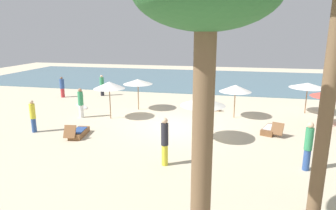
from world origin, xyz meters
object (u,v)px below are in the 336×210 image
at_px(lounger_1, 78,133).
at_px(umbrella_2, 138,82).
at_px(umbrella_4, 235,88).
at_px(person_2, 81,103).
at_px(lounger_0, 271,130).
at_px(person_3, 308,146).
at_px(umbrella_3, 333,94).
at_px(person_1, 102,85).
at_px(umbrella_1, 308,85).
at_px(umbrella_5, 203,102).
at_px(person_4, 62,87).
at_px(surfboard, 82,106).
at_px(dog, 217,109).
at_px(umbrella_0, 109,85).
at_px(palm_2, 206,3).
at_px(person_0, 33,116).
at_px(person_5, 165,141).

bearing_deg(lounger_1, umbrella_2, 76.91).
relative_size(umbrella_4, person_2, 1.12).
xyz_separation_m(lounger_0, person_3, (0.82, -4.20, 0.81)).
distance_m(umbrella_3, person_3, 6.49).
bearing_deg(person_1, umbrella_2, -40.40).
bearing_deg(umbrella_1, umbrella_5, -132.93).
relative_size(person_4, surfboard, 0.99).
height_order(umbrella_1, person_3, umbrella_1).
relative_size(umbrella_2, lounger_1, 1.22).
distance_m(person_1, dog, 10.00).
xyz_separation_m(umbrella_0, dog, (6.22, 3.16, -1.89)).
relative_size(person_1, dog, 2.57).
distance_m(person_3, person_4, 18.91).
bearing_deg(umbrella_0, lounger_0, -4.48).
bearing_deg(surfboard, umbrella_0, -36.18).
relative_size(umbrella_1, umbrella_4, 1.11).
distance_m(umbrella_1, umbrella_2, 10.92).
xyz_separation_m(umbrella_5, dog, (0.39, 5.80, -1.78)).
bearing_deg(lounger_1, palm_2, -45.77).
bearing_deg(person_2, person_3, -21.76).
height_order(umbrella_5, lounger_1, umbrella_5).
bearing_deg(palm_2, umbrella_4, 86.49).
height_order(lounger_1, person_3, person_3).
bearing_deg(person_3, lounger_1, 171.19).
relative_size(umbrella_0, person_3, 1.19).
bearing_deg(dog, surfboard, -174.92).
height_order(lounger_0, person_4, person_4).
bearing_deg(lounger_0, umbrella_3, 28.28).
xyz_separation_m(umbrella_5, person_4, (-12.00, 7.46, -1.11)).
height_order(person_1, person_3, person_3).
height_order(lounger_1, person_0, person_0).
bearing_deg(umbrella_1, umbrella_4, -155.96).
bearing_deg(palm_2, lounger_0, 74.85).
bearing_deg(person_1, lounger_0, -28.54).
xyz_separation_m(umbrella_3, person_3, (-2.43, -5.95, -0.89)).
bearing_deg(surfboard, lounger_1, -63.30).
relative_size(umbrella_4, person_3, 1.07).
relative_size(umbrella_0, surfboard, 1.36).
bearing_deg(umbrella_1, umbrella_0, -162.14).
xyz_separation_m(umbrella_1, umbrella_5, (-5.99, -6.44, 0.11)).
relative_size(person_3, person_4, 1.15).
distance_m(umbrella_3, person_2, 14.38).
bearing_deg(umbrella_2, palm_2, -66.49).
bearing_deg(umbrella_4, lounger_1, -146.31).
bearing_deg(person_5, person_2, 140.01).
relative_size(lounger_1, person_2, 0.93).
relative_size(umbrella_3, lounger_0, 1.29).
xyz_separation_m(umbrella_0, umbrella_1, (11.82, 3.81, -0.23)).
bearing_deg(palm_2, surfboard, 127.43).
bearing_deg(umbrella_3, person_1, 162.21).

